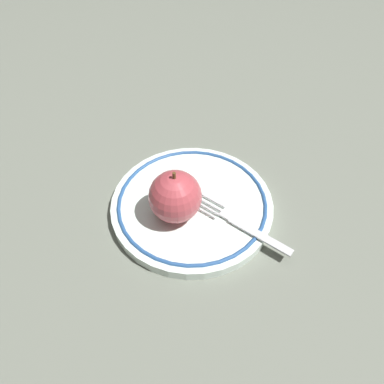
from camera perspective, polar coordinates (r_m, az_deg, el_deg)
ground_plane at (r=0.60m, az=-0.20°, el=-0.71°), size 2.00×2.00×0.00m
plate at (r=0.58m, az=0.00°, el=-1.92°), size 0.25×0.25×0.02m
apple_red_whole at (r=0.52m, az=-2.58°, el=-0.70°), size 0.08×0.08×0.09m
fork at (r=0.54m, az=7.11°, el=-4.77°), size 0.03×0.18×0.00m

